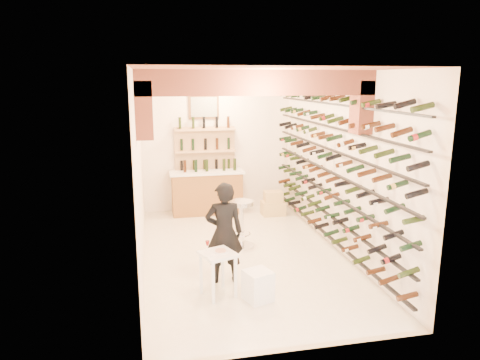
% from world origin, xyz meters
% --- Properties ---
extents(ground, '(6.00, 6.00, 0.00)m').
position_xyz_m(ground, '(0.00, 0.00, 0.00)').
color(ground, silver).
rests_on(ground, ground).
extents(room_shell, '(3.52, 6.02, 3.21)m').
position_xyz_m(room_shell, '(0.00, -0.26, 2.25)').
color(room_shell, white).
rests_on(room_shell, ground).
extents(wine_rack, '(0.32, 5.70, 2.56)m').
position_xyz_m(wine_rack, '(1.53, 0.00, 1.55)').
color(wine_rack, black).
rests_on(wine_rack, ground).
extents(back_counter, '(1.70, 0.62, 1.29)m').
position_xyz_m(back_counter, '(-0.30, 2.65, 0.53)').
color(back_counter, '#915F2C').
rests_on(back_counter, ground).
extents(back_shelving, '(1.40, 0.31, 2.73)m').
position_xyz_m(back_shelving, '(-0.30, 2.89, 1.17)').
color(back_shelving, tan).
rests_on(back_shelving, ground).
extents(tasting_table, '(0.58, 0.58, 0.80)m').
position_xyz_m(tasting_table, '(-0.69, -1.46, 0.54)').
color(tasting_table, white).
rests_on(tasting_table, ground).
extents(white_stool, '(0.44, 0.44, 0.44)m').
position_xyz_m(white_stool, '(-0.16, -1.72, 0.22)').
color(white_stool, white).
rests_on(white_stool, ground).
extents(person, '(0.60, 0.41, 1.58)m').
position_xyz_m(person, '(-0.52, -1.02, 0.79)').
color(person, black).
rests_on(person, ground).
extents(chrome_barstool, '(0.46, 0.46, 0.89)m').
position_xyz_m(chrome_barstool, '(0.05, 0.38, 0.51)').
color(chrome_barstool, silver).
rests_on(chrome_barstool, ground).
extents(crate_lower, '(0.53, 0.38, 0.32)m').
position_xyz_m(crate_lower, '(1.18, 2.20, 0.16)').
color(crate_lower, '#D4B674').
rests_on(crate_lower, ground).
extents(crate_upper, '(0.43, 0.30, 0.24)m').
position_xyz_m(crate_upper, '(1.18, 2.20, 0.44)').
color(crate_upper, '#D4B674').
rests_on(crate_upper, crate_lower).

